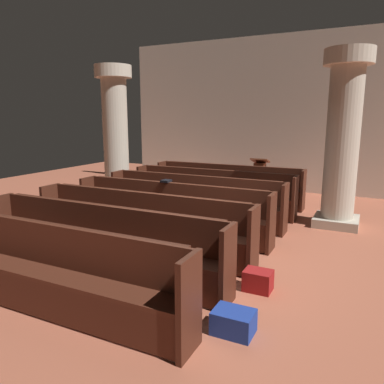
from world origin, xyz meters
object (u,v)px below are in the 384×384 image
at_px(pew_row_0, 227,183).
at_px(pew_row_1, 212,190).
at_px(pew_row_5, 99,240).
at_px(pillar_aisle_side, 343,137).
at_px(hymn_book, 166,181).
at_px(kneeler_box_red, 258,280).
at_px(pew_row_2, 193,198).
at_px(pew_row_3, 170,208).
at_px(pew_row_4, 140,222).
at_px(pew_row_6, 41,266).
at_px(lectern, 259,180).
at_px(kneeler_box_blue, 234,322).
at_px(pillar_far_side, 115,132).

distance_m(pew_row_0, pew_row_1, 1.00).
relative_size(pew_row_5, pillar_aisle_side, 1.12).
xyz_separation_m(pew_row_1, hymn_book, (-0.18, -1.82, 0.47)).
distance_m(pew_row_0, kneeler_box_red, 4.98).
height_order(pew_row_2, pillar_aisle_side, pillar_aisle_side).
distance_m(pew_row_3, hymn_book, 0.54).
bearing_deg(hymn_book, pew_row_2, 77.73).
distance_m(pew_row_4, hymn_book, 1.29).
relative_size(pew_row_6, lectern, 3.57).
height_order(pew_row_4, hymn_book, hymn_book).
bearing_deg(pew_row_0, kneeler_box_blue, -68.69).
distance_m(pillar_far_side, lectern, 4.10).
distance_m(pew_row_1, pew_row_5, 4.01).
bearing_deg(pew_row_0, pillar_aisle_side, -19.28).
distance_m(pew_row_2, lectern, 3.16).
height_order(pew_row_6, kneeler_box_red, pew_row_6).
bearing_deg(pew_row_4, pew_row_1, 90.00).
height_order(pew_row_6, hymn_book, hymn_book).
distance_m(lectern, hymn_book, 4.03).
bearing_deg(pew_row_2, kneeler_box_red, -49.63).
relative_size(pew_row_1, kneeler_box_red, 11.00).
bearing_deg(pillar_aisle_side, lectern, 136.90).
height_order(pew_row_0, kneeler_box_blue, pew_row_0).
bearing_deg(pew_row_1, pew_row_0, 90.00).
distance_m(pew_row_5, hymn_book, 2.25).
relative_size(pillar_aisle_side, pillar_far_side, 1.00).
relative_size(pew_row_0, pew_row_6, 1.00).
height_order(pew_row_1, pillar_aisle_side, pillar_aisle_side).
distance_m(lectern, kneeler_box_blue, 6.85).
distance_m(pew_row_4, kneeler_box_red, 2.21).
bearing_deg(pew_row_3, pew_row_0, 90.00).
relative_size(pew_row_1, hymn_book, 20.71).
xyz_separation_m(pew_row_1, pew_row_6, (0.00, -5.01, 0.00)).
bearing_deg(kneeler_box_red, kneeler_box_blue, -87.63).
bearing_deg(lectern, pew_row_0, -115.78).
distance_m(pew_row_2, kneeler_box_red, 3.29).
bearing_deg(pew_row_3, pew_row_6, -90.00).
bearing_deg(hymn_book, pew_row_5, -85.35).
bearing_deg(pew_row_0, pillar_far_side, -158.92).
bearing_deg(pillar_aisle_side, pew_row_5, -124.08).
xyz_separation_m(pew_row_5, kneeler_box_red, (2.12, 0.52, -0.39)).
bearing_deg(pew_row_1, pew_row_3, -90.00).
relative_size(lectern, kneeler_box_red, 3.08).
bearing_deg(hymn_book, pew_row_6, -86.81).
relative_size(pew_row_3, lectern, 3.57).
xyz_separation_m(pew_row_4, hymn_book, (-0.18, 1.19, 0.47)).
bearing_deg(pew_row_2, pillar_aisle_side, 20.87).
xyz_separation_m(pew_row_1, lectern, (0.53, 2.11, -0.07)).
distance_m(pew_row_1, kneeler_box_red, 4.10).
xyz_separation_m(hymn_book, kneeler_box_red, (2.29, -1.67, -0.86)).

